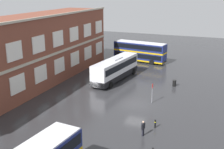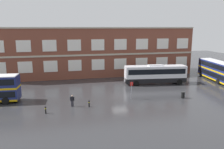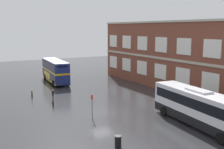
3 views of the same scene
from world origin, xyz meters
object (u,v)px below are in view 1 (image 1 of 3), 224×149
at_px(bus_stand_flag, 152,91).
at_px(waiting_passenger, 143,128).
at_px(touring_coach, 116,69).
at_px(station_litter_bin, 174,83).
at_px(safety_bollard_west, 155,124).
at_px(double_decker_middle, 140,51).

bearing_deg(bus_stand_flag, waiting_passenger, -170.96).
bearing_deg(touring_coach, bus_stand_flag, -132.46).
bearing_deg(waiting_passenger, touring_coach, 30.07).
distance_m(bus_stand_flag, station_litter_bin, 8.26).
bearing_deg(safety_bollard_west, touring_coach, 35.79).
distance_m(double_decker_middle, waiting_passenger, 32.11).
bearing_deg(waiting_passenger, safety_bollard_west, -17.72).
xyz_separation_m(touring_coach, bus_stand_flag, (-7.54, -8.25, -0.27)).
height_order(waiting_passenger, bus_stand_flag, bus_stand_flag).
height_order(waiting_passenger, safety_bollard_west, waiting_passenger).
height_order(touring_coach, bus_stand_flag, touring_coach).
distance_m(waiting_passenger, bus_stand_flag, 9.38).
xyz_separation_m(waiting_passenger, safety_bollard_west, (2.29, -0.73, -0.44)).
distance_m(waiting_passenger, station_litter_bin, 17.29).
xyz_separation_m(touring_coach, station_litter_bin, (0.50, -9.74, -1.39)).
distance_m(waiting_passenger, safety_bollard_west, 2.44).
xyz_separation_m(touring_coach, safety_bollard_west, (-14.49, -10.45, -1.42)).
xyz_separation_m(waiting_passenger, bus_stand_flag, (9.24, 1.47, 0.70)).
bearing_deg(touring_coach, station_litter_bin, -87.04).
bearing_deg(safety_bollard_west, station_litter_bin, 2.70).
relative_size(touring_coach, waiting_passenger, 7.18).
distance_m(touring_coach, bus_stand_flag, 11.18).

